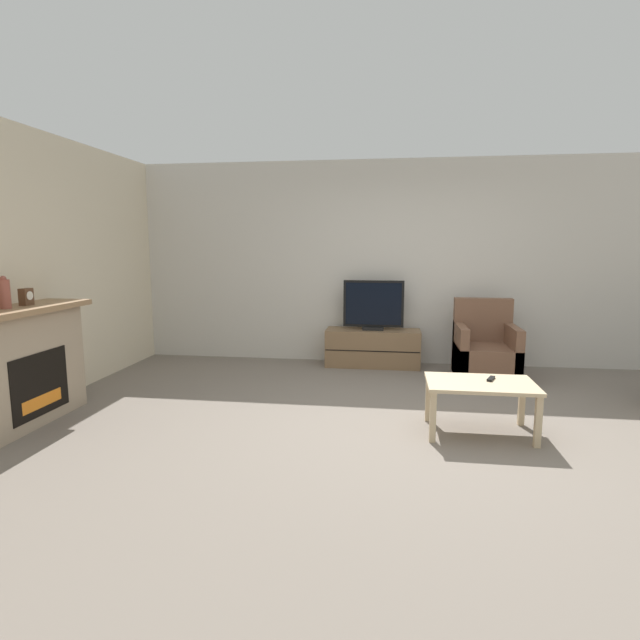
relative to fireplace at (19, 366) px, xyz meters
The scene contains 11 objects.
ground_plane 3.46m from the fireplace, ahead, with size 24.00×24.00×0.00m, color slate.
wall_back 4.56m from the fireplace, 40.87° to the left, with size 12.00×0.06×2.70m.
wall_left 0.96m from the fireplace, 116.97° to the left, with size 0.06×12.00×2.70m.
fireplace is the anchor object (origin of this frame).
mantel_vase_centre_left 0.66m from the fireplace, 80.96° to the right, with size 0.09×0.09×0.28m.
mantel_clock 0.61m from the fireplace, 82.89° to the left, with size 0.08×0.11×0.15m.
tv_stand 4.01m from the fireplace, 41.52° to the left, with size 1.23×0.43×0.49m.
tv 4.01m from the fireplace, 41.49° to the left, with size 0.79×0.18×0.65m.
armchair 4.92m from the fireplace, 27.52° to the left, with size 0.70×0.76×0.94m.
coffee_table 4.00m from the fireplace, ahead, with size 0.89×0.58×0.45m.
remote 4.10m from the fireplace, ahead, with size 0.10×0.15×0.02m.
Camera 1 is at (-0.18, -4.29, 1.58)m, focal length 28.00 mm.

